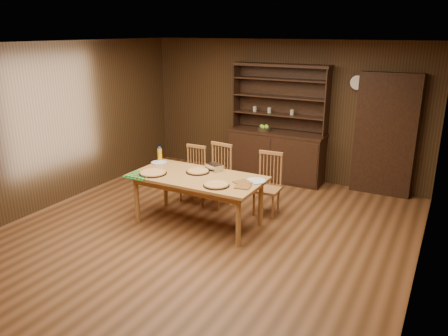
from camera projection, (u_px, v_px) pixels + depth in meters
The scene contains 20 objects.
floor at pixel (202, 235), 6.15m from camera, with size 6.00×6.00×0.00m, color brown.
room_shell at pixel (201, 125), 5.67m from camera, with size 6.00×6.00×6.00m.
china_hutch at pixel (277, 149), 8.28m from camera, with size 1.84×0.52×2.17m.
doorway at pixel (385, 135), 7.41m from camera, with size 1.00×0.18×2.10m, color #321D10.
wall_clock at pixel (358, 82), 7.45m from camera, with size 0.30×0.05×0.30m.
dining_table at pixel (198, 181), 6.31m from camera, with size 1.92×0.96×0.75m.
chair_left at pixel (194, 172), 7.31m from camera, with size 0.39×0.37×0.93m.
chair_center at pixel (218, 173), 7.07m from camera, with size 0.47×0.45×1.03m.
chair_right at pixel (268, 181), 6.76m from camera, with size 0.42×0.41×0.98m.
pizza_left at pixel (153, 173), 6.37m from camera, with size 0.41×0.41×0.04m.
pizza_right at pixel (216, 185), 5.88m from camera, with size 0.36×0.36×0.04m.
pizza_center at pixel (198, 171), 6.44m from camera, with size 0.35×0.35×0.04m.
cooling_rack at pixel (139, 175), 6.29m from camera, with size 0.33×0.33×0.01m, color green, non-canonical shape.
plate_left at pixel (159, 162), 6.89m from camera, with size 0.26×0.26×0.02m.
plate_right at pixel (256, 181), 6.06m from camera, with size 0.29×0.29×0.02m.
foil_dish at pixel (214, 167), 6.53m from camera, with size 0.24×0.17×0.09m, color white.
juice_bottle at pixel (160, 154), 6.98m from camera, with size 0.07×0.07×0.23m.
pot_holder_a at pixel (243, 187), 5.84m from camera, with size 0.20×0.20×0.01m, color red.
pot_holder_b at pixel (243, 183), 5.99m from camera, with size 0.21×0.21×0.02m, color red.
fruit_bowl at pixel (264, 128), 8.22m from camera, with size 0.25×0.25×0.12m.
Camera 1 is at (2.91, -4.77, 2.77)m, focal length 35.00 mm.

